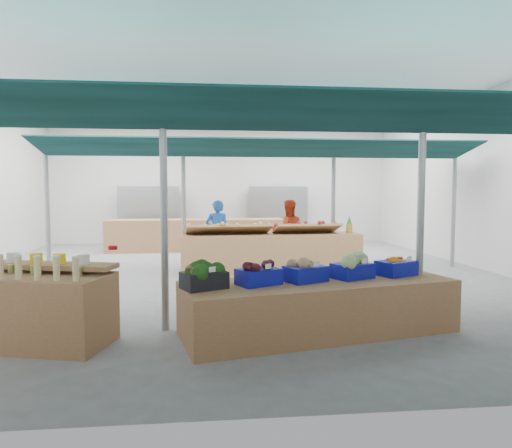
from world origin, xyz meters
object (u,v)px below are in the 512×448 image
Objects in this scene: crate_stack at (401,284)px; vendor_right at (288,232)px; bottle_shelf at (31,306)px; fruit_counter at (271,253)px; veg_counter at (319,307)px; vendor_left at (217,232)px.

vendor_right is at bearing 105.61° from crate_stack.
bottle_shelf is 5.87m from fruit_counter.
vendor_right is (0.59, 5.71, 0.47)m from veg_counter.
fruit_counter is at bearing 67.78° from bottle_shelf.
fruit_counter is 3.59m from crate_stack.
bottle_shelf is at bearing 52.15° from vendor_right.
fruit_counter is (3.53, 4.69, -0.02)m from bottle_shelf.
vendor_left is at bearing 125.26° from crate_stack.
bottle_shelf is 7.13m from vendor_right.
fruit_counter is 1.31m from vendor_right.
vendor_right is at bearing 59.02° from fruit_counter.
bottle_shelf is at bearing 168.44° from veg_counter.
vendor_right reaches higher than crate_stack.
bottle_shelf reaches higher than crate_stack.
vendor_right is at bearing 69.24° from bottle_shelf.
bottle_shelf is 1.26× the size of vendor_left.
veg_counter is at bearing -139.60° from crate_stack.
bottle_shelf is 1.26× the size of vendor_right.
veg_counter is 4.61m from fruit_counter.
veg_counter is 2.16× the size of vendor_right.
vendor_left is at bearing -2.37° from vendor_right.
vendor_right is (-1.18, 4.21, 0.52)m from crate_stack.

